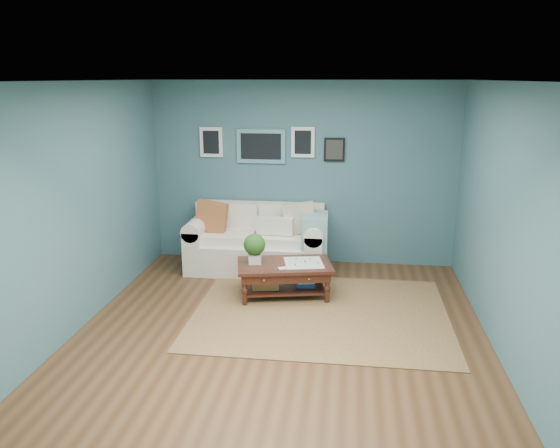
# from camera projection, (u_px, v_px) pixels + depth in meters

# --- Properties ---
(room_shell) EXTENTS (5.00, 5.02, 2.70)m
(room_shell) POSITION_uv_depth(u_px,v_px,m) (280.00, 212.00, 5.74)
(room_shell) COLOR brown
(room_shell) RESTS_ON ground
(area_rug) EXTENTS (3.00, 2.40, 0.01)m
(area_rug) POSITION_uv_depth(u_px,v_px,m) (320.00, 313.00, 6.54)
(area_rug) COLOR brown
(area_rug) RESTS_ON ground
(loveseat) EXTENTS (2.02, 0.92, 1.04)m
(loveseat) POSITION_uv_depth(u_px,v_px,m) (263.00, 241.00, 7.94)
(loveseat) COLOR #F5E4D0
(loveseat) RESTS_ON ground
(coffee_table) EXTENTS (1.30, 0.92, 0.83)m
(coffee_table) POSITION_uv_depth(u_px,v_px,m) (279.00, 269.00, 6.95)
(coffee_table) COLOR #35110E
(coffee_table) RESTS_ON ground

